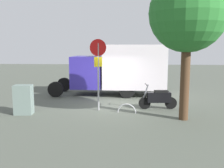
# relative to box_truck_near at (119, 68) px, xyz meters

# --- Properties ---
(ground_plane) EXTENTS (60.00, 60.00, 0.00)m
(ground_plane) POSITION_rel_box_truck_near_xyz_m (0.12, 2.92, -1.65)
(ground_plane) COLOR #4D5248
(box_truck_near) EXTENTS (6.90, 2.21, 3.05)m
(box_truck_near) POSITION_rel_box_truck_near_xyz_m (0.00, 0.00, 0.00)
(box_truck_near) COLOR black
(box_truck_near) RESTS_ON ground
(motorcycle) EXTENTS (1.81, 0.55, 1.20)m
(motorcycle) POSITION_rel_box_truck_near_xyz_m (-2.01, 3.46, -1.13)
(motorcycle) COLOR black
(motorcycle) RESTS_ON ground
(stop_sign) EXTENTS (0.71, 0.33, 3.27)m
(stop_sign) POSITION_rel_box_truck_near_xyz_m (0.80, 3.90, 0.53)
(stop_sign) COLOR #9E9EA3
(stop_sign) RESTS_ON ground
(street_tree) EXTENTS (2.99, 2.99, 5.68)m
(street_tree) POSITION_rel_box_truck_near_xyz_m (-2.82, 5.16, 2.50)
(street_tree) COLOR #47301E
(street_tree) RESTS_ON ground
(utility_cabinet) EXTENTS (0.80, 0.57, 1.29)m
(utility_cabinet) POSITION_rel_box_truck_near_xyz_m (3.97, 4.81, -1.01)
(utility_cabinet) COLOR slate
(utility_cabinet) RESTS_ON ground
(bike_rack_hoop) EXTENTS (0.85, 0.17, 0.85)m
(bike_rack_hoop) POSITION_rel_box_truck_near_xyz_m (-0.52, 4.30, -1.65)
(bike_rack_hoop) COLOR #B7B7BC
(bike_rack_hoop) RESTS_ON ground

